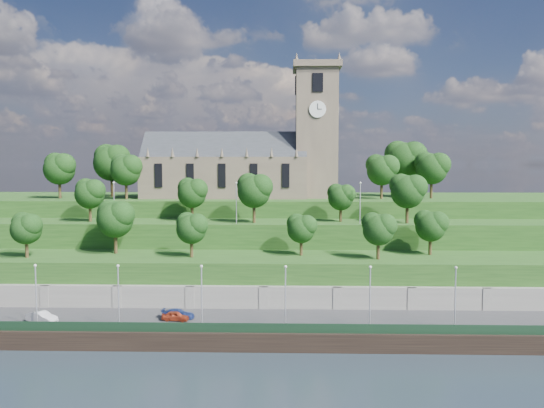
{
  "coord_description": "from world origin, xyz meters",
  "views": [
    {
      "loc": [
        8.02,
        -59.42,
        21.49
      ],
      "look_at": [
        5.68,
        30.0,
        14.87
      ],
      "focal_mm": 35.0,
      "sensor_mm": 36.0,
      "label": 1
    }
  ],
  "objects_px": {
    "church": "(250,160)",
    "car_left": "(176,316)",
    "car_middle": "(42,317)",
    "car_right": "(178,314)"
  },
  "relations": [
    {
      "from": "car_left",
      "to": "car_right",
      "type": "distance_m",
      "value": 0.93
    },
    {
      "from": "car_right",
      "to": "church",
      "type": "bearing_deg",
      "value": -5.85
    },
    {
      "from": "church",
      "to": "car_middle",
      "type": "height_order",
      "value": "church"
    },
    {
      "from": "church",
      "to": "car_right",
      "type": "distance_m",
      "value": 44.87
    },
    {
      "from": "church",
      "to": "car_left",
      "type": "bearing_deg",
      "value": -99.18
    },
    {
      "from": "car_middle",
      "to": "car_right",
      "type": "bearing_deg",
      "value": -59.41
    },
    {
      "from": "car_left",
      "to": "car_middle",
      "type": "distance_m",
      "value": 16.45
    },
    {
      "from": "church",
      "to": "car_middle",
      "type": "distance_m",
      "value": 51.72
    },
    {
      "from": "church",
      "to": "car_left",
      "type": "relative_size",
      "value": 11.23
    },
    {
      "from": "church",
      "to": "car_right",
      "type": "xyz_separation_m",
      "value": [
        -6.43,
        -39.69,
        -19.92
      ]
    }
  ]
}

